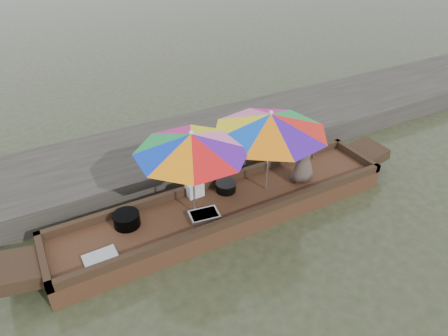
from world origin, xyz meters
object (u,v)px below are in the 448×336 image
vendor (304,153)px  umbrella_bow (193,175)px  charcoal_grill (226,187)px  tray_scallop (101,258)px  supply_bag (195,189)px  umbrella_stern (268,152)px  cooking_pot (127,220)px  boat_hull (227,210)px  tray_crayfish (204,216)px

vendor → umbrella_bow: bearing=0.0°
charcoal_grill → vendor: vendor is taller
tray_scallop → umbrella_bow: size_ratio=0.27×
supply_bag → umbrella_stern: umbrella_stern is taller
cooking_pot → umbrella_bow: 1.30m
boat_hull → charcoal_grill: size_ratio=17.16×
charcoal_grill → umbrella_stern: bearing=-24.0°
vendor → umbrella_stern: 0.76m
tray_crayfish → tray_scallop: 1.74m
charcoal_grill → umbrella_stern: 1.00m
tray_scallop → vendor: (3.81, 0.23, 0.55)m
cooking_pot → umbrella_stern: size_ratio=0.21×
cooking_pot → umbrella_stern: bearing=-5.7°
umbrella_stern → tray_scallop: bearing=-174.3°
cooking_pot → umbrella_stern: umbrella_stern is taller
tray_crayfish → vendor: size_ratio=0.41×
vendor → boat_hull: bearing=-0.9°
tray_crayfish → umbrella_stern: umbrella_stern is taller
tray_crayfish → umbrella_stern: 1.54m
boat_hull → charcoal_grill: bearing=63.6°
boat_hull → vendor: size_ratio=5.24×
cooking_pot → tray_crayfish: 1.25m
supply_bag → vendor: bearing=-15.4°
boat_hull → cooking_pot: bearing=171.6°
tray_crayfish → vendor: (2.07, 0.11, 0.54)m
charcoal_grill → tray_crayfish: bearing=-144.3°
boat_hull → tray_crayfish: (-0.53, -0.19, 0.22)m
tray_scallop → umbrella_stern: bearing=5.7°
charcoal_grill → vendor: size_ratio=0.31×
charcoal_grill → umbrella_bow: bearing=-158.6°
tray_scallop → charcoal_grill: (2.41, 0.60, 0.05)m
cooking_pot → umbrella_stern: (2.51, -0.25, 0.66)m
tray_crayfish → cooking_pot: bearing=159.2°
boat_hull → cooking_pot: 1.74m
tray_scallop → charcoal_grill: 2.49m
cooking_pot → tray_crayfish: (1.16, -0.44, -0.07)m
tray_crayfish → umbrella_bow: size_ratio=0.27×
boat_hull → supply_bag: size_ratio=21.79×
tray_crayfish → tray_scallop: (-1.73, -0.12, -0.01)m
boat_hull → umbrella_bow: 1.13m
boat_hull → cooking_pot: cooking_pot is taller
umbrella_bow → umbrella_stern: same height
cooking_pot → charcoal_grill: bearing=1.4°
tray_crayfish → umbrella_bow: umbrella_bow is taller
tray_scallop → charcoal_grill: charcoal_grill is taller
tray_crayfish → supply_bag: supply_bag is taller
vendor → umbrella_stern: size_ratio=0.59×
vendor → umbrella_stern: umbrella_stern is taller
umbrella_bow → umbrella_stern: (1.42, 0.00, 0.00)m
tray_scallop → vendor: 3.85m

